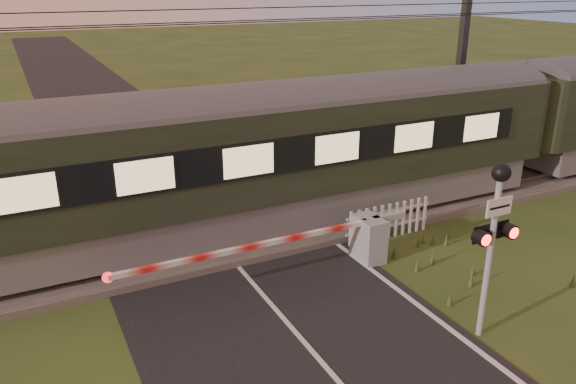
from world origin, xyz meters
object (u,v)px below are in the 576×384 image
crossing_signal (495,221)px  catenary_mast (463,54)px  boom_gate (356,239)px  picket_fence (389,221)px  train (518,119)px

crossing_signal → catenary_mast: size_ratio=0.45×
boom_gate → picket_fence: (1.54, 0.79, -0.13)m
train → picket_fence: (-6.44, -1.89, -1.64)m
train → crossing_signal: bearing=-140.0°
boom_gate → crossing_signal: 4.01m
boom_gate → picket_fence: bearing=27.2°
boom_gate → picket_fence: 1.74m
train → boom_gate: 8.55m
train → crossing_signal: size_ratio=11.44×
crossing_signal → catenary_mast: bearing=50.9°
boom_gate → picket_fence: boom_gate is taller
crossing_signal → catenary_mast: (6.89, 8.49, 1.64)m
boom_gate → catenary_mast: 9.53m
picket_fence → catenary_mast: 8.00m
boom_gate → catenary_mast: size_ratio=0.93×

